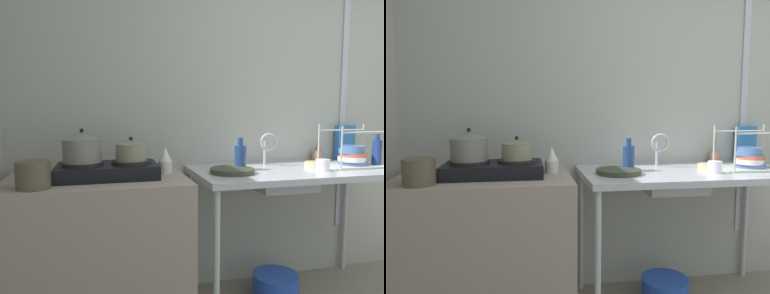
% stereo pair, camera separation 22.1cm
% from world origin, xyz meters
% --- Properties ---
extents(wall_back, '(5.50, 0.10, 2.44)m').
position_xyz_m(wall_back, '(0.00, 1.78, 1.22)').
color(wall_back, '#9EA39C').
rests_on(wall_back, ground).
extents(wall_metal_strip, '(0.05, 0.01, 1.95)m').
position_xyz_m(wall_metal_strip, '(0.15, 1.72, 1.34)').
color(wall_metal_strip, '#B0B3C0').
extents(counter_concrete, '(1.05, 0.67, 0.92)m').
position_xyz_m(counter_concrete, '(-1.78, 1.39, 0.46)').
color(counter_concrete, gray).
rests_on(counter_concrete, ground).
extents(counter_sink, '(1.39, 0.67, 0.92)m').
position_xyz_m(counter_sink, '(-0.47, 1.39, 0.85)').
color(counter_sink, '#B0B3C0').
rests_on(counter_sink, ground).
extents(stove, '(0.59, 0.36, 0.10)m').
position_xyz_m(stove, '(-1.71, 1.39, 0.96)').
color(stove, black).
rests_on(stove, counter_concrete).
extents(pot_on_left_burner, '(0.22, 0.22, 0.20)m').
position_xyz_m(pot_on_left_burner, '(-1.85, 1.39, 1.10)').
color(pot_on_left_burner, slate).
rests_on(pot_on_left_burner, stove).
extents(pot_on_right_burner, '(0.19, 0.19, 0.14)m').
position_xyz_m(pot_on_right_burner, '(-1.57, 1.39, 1.08)').
color(pot_on_right_burner, gray).
rests_on(pot_on_right_burner, stove).
extents(pot_beside_stove, '(0.17, 0.17, 0.14)m').
position_xyz_m(pot_beside_stove, '(-2.09, 1.18, 0.99)').
color(pot_beside_stove, brown).
rests_on(pot_beside_stove, counter_concrete).
extents(percolator, '(0.09, 0.09, 0.17)m').
position_xyz_m(percolator, '(-1.35, 1.45, 1.00)').
color(percolator, silver).
rests_on(percolator, counter_concrete).
extents(sink_basin, '(0.39, 0.35, 0.13)m').
position_xyz_m(sink_basin, '(-0.57, 1.39, 0.85)').
color(sink_basin, '#B0B3C0').
rests_on(sink_basin, counter_sink).
extents(faucet, '(0.13, 0.07, 0.24)m').
position_xyz_m(faucet, '(-0.59, 1.55, 1.08)').
color(faucet, '#B0B3C0').
rests_on(faucet, counter_sink).
extents(frying_pan, '(0.28, 0.28, 0.03)m').
position_xyz_m(frying_pan, '(-0.94, 1.34, 0.93)').
color(frying_pan, '#313827').
rests_on(frying_pan, counter_sink).
extents(dish_rack, '(0.40, 0.27, 0.30)m').
position_xyz_m(dish_rack, '(-0.02, 1.38, 0.98)').
color(dish_rack, '#B2BBB5').
rests_on(dish_rack, counter_sink).
extents(cup_by_rack, '(0.09, 0.09, 0.08)m').
position_xyz_m(cup_by_rack, '(-0.33, 1.27, 0.96)').
color(cup_by_rack, white).
rests_on(cup_by_rack, counter_sink).
extents(small_bowl_on_drainboard, '(0.13, 0.13, 0.04)m').
position_xyz_m(small_bowl_on_drainboard, '(-0.29, 1.43, 0.94)').
color(small_bowl_on_drainboard, beige).
rests_on(small_bowl_on_drainboard, counter_sink).
extents(bottle_by_sink, '(0.08, 0.08, 0.22)m').
position_xyz_m(bottle_by_sink, '(-0.85, 1.43, 1.01)').
color(bottle_by_sink, navy).
rests_on(bottle_by_sink, counter_sink).
extents(cereal_box, '(0.16, 0.07, 0.28)m').
position_xyz_m(cereal_box, '(0.15, 1.68, 1.06)').
color(cereal_box, '#2A66A8').
rests_on(cereal_box, counter_sink).
extents(utensil_jar, '(0.07, 0.08, 0.23)m').
position_xyz_m(utensil_jar, '(-0.11, 1.67, 0.96)').
color(utensil_jar, '#A37253').
rests_on(utensil_jar, counter_sink).
extents(bucket_on_floor, '(0.31, 0.31, 0.19)m').
position_xyz_m(bucket_on_floor, '(-0.61, 1.36, 0.10)').
color(bucket_on_floor, '#234AB7').
rests_on(bucket_on_floor, ground).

